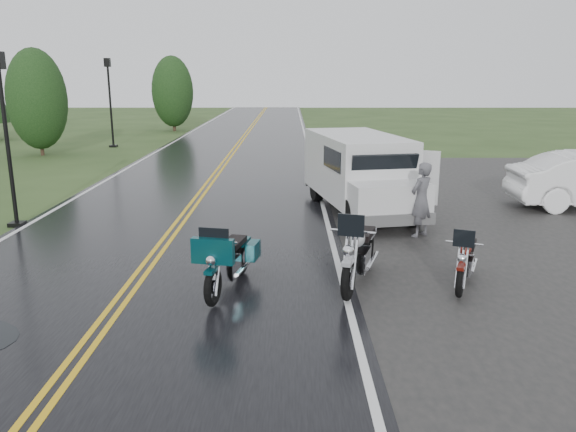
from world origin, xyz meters
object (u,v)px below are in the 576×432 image
object	(u,v)px
motorcycle_red	(461,268)
lamp_post_far_left	(110,103)
motorcycle_teal	(212,272)
person_at_van	(421,201)
motorcycle_silver	(349,263)
lamp_post_near_left	(7,141)
van_white	(351,187)

from	to	relation	value
motorcycle_red	lamp_post_far_left	size ratio (longest dim) A/B	0.41
motorcycle_teal	lamp_post_far_left	size ratio (longest dim) A/B	0.47
motorcycle_teal	person_at_van	xyz separation A→B (m)	(4.30, 4.23, 0.23)
motorcycle_silver	lamp_post_near_left	world-z (taller)	lamp_post_near_left
motorcycle_red	lamp_post_near_left	xyz separation A→B (m)	(-9.80, 4.83, 1.59)
person_at_van	lamp_post_far_left	size ratio (longest dim) A/B	0.38
lamp_post_near_left	motorcycle_teal	bearing A→B (deg)	-42.58
lamp_post_near_left	van_white	bearing A→B (deg)	-2.74
person_at_van	motorcycle_red	bearing A→B (deg)	45.16
motorcycle_silver	person_at_van	xyz separation A→B (m)	(2.09, 3.99, 0.16)
van_white	person_at_van	bearing A→B (deg)	-31.97
motorcycle_silver	motorcycle_teal	bearing A→B (deg)	-156.01
motorcycle_red	lamp_post_near_left	distance (m)	11.04
motorcycle_teal	motorcycle_silver	world-z (taller)	motorcycle_silver
van_white	lamp_post_near_left	xyz separation A→B (m)	(-8.41, 0.40, 1.07)
motorcycle_teal	lamp_post_far_left	world-z (taller)	lamp_post_far_left
motorcycle_teal	lamp_post_near_left	world-z (taller)	lamp_post_near_left
motorcycle_red	motorcycle_silver	xyz separation A→B (m)	(-1.91, -0.15, 0.14)
motorcycle_teal	van_white	bearing A→B (deg)	72.42
motorcycle_silver	van_white	size ratio (longest dim) A/B	0.44
motorcycle_red	lamp_post_near_left	bearing A→B (deg)	176.22
motorcycle_red	person_at_van	distance (m)	3.85
lamp_post_far_left	motorcycle_red	bearing A→B (deg)	-59.74
van_white	person_at_van	size ratio (longest dim) A/B	3.15
motorcycle_red	motorcycle_silver	world-z (taller)	motorcycle_silver
person_at_van	lamp_post_far_left	bearing A→B (deg)	-96.22
lamp_post_far_left	van_white	bearing A→B (deg)	-56.79
van_white	motorcycle_red	bearing A→B (deg)	-83.93
motorcycle_silver	person_at_van	bearing A→B (deg)	80.18
motorcycle_silver	lamp_post_far_left	distance (m)	23.75
lamp_post_far_left	motorcycle_silver	bearing A→B (deg)	-63.91
van_white	lamp_post_far_left	size ratio (longest dim) A/B	1.19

